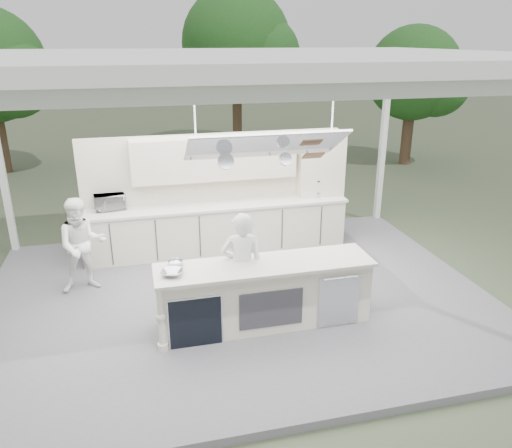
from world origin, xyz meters
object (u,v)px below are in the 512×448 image
object	(u,v)px
demo_island	(263,294)
sous_chef	(82,245)
head_chef	(242,267)
back_counter	(218,227)

from	to	relation	value
demo_island	sous_chef	distance (m)	3.13
head_chef	sous_chef	distance (m)	2.77
demo_island	sous_chef	world-z (taller)	sous_chef
demo_island	head_chef	xyz separation A→B (m)	(-0.27, 0.21, 0.36)
demo_island	sous_chef	size ratio (longest dim) A/B	1.97
back_counter	sous_chef	bearing A→B (deg)	-155.84
back_counter	head_chef	distance (m)	2.63
head_chef	sous_chef	size ratio (longest dim) A/B	1.05
demo_island	sous_chef	xyz separation A→B (m)	(-2.58, 1.73, 0.31)
demo_island	sous_chef	bearing A→B (deg)	146.13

